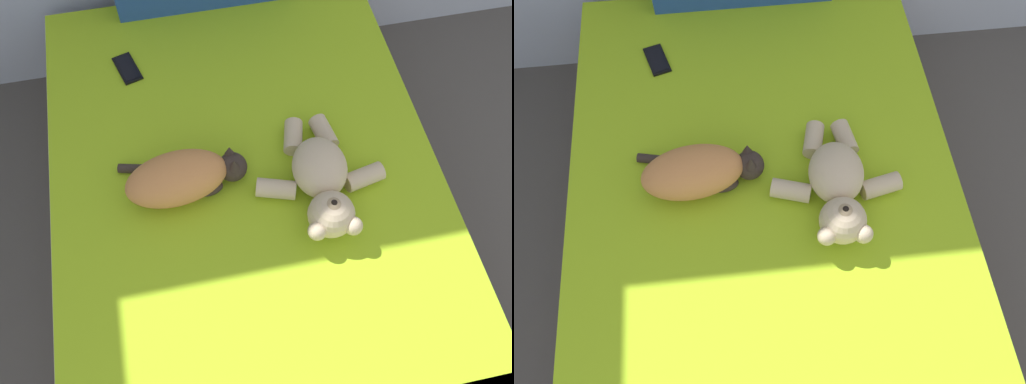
% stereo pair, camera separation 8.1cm
% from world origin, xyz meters
% --- Properties ---
extents(bed, '(1.38, 2.09, 0.46)m').
position_xyz_m(bed, '(1.79, 3.07, 0.23)').
color(bed, '#9E7A56').
rests_on(bed, ground_plane).
extents(cat, '(0.43, 0.25, 0.15)m').
position_xyz_m(cat, '(1.57, 3.15, 0.53)').
color(cat, '#D18447').
rests_on(cat, bed).
extents(teddy_bear, '(0.44, 0.50, 0.16)m').
position_xyz_m(teddy_bear, '(2.02, 3.05, 0.53)').
color(teddy_bear, beige).
rests_on(teddy_bear, bed).
extents(cell_phone, '(0.11, 0.16, 0.01)m').
position_xyz_m(cell_phone, '(1.43, 3.72, 0.46)').
color(cell_phone, black).
rests_on(cell_phone, bed).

